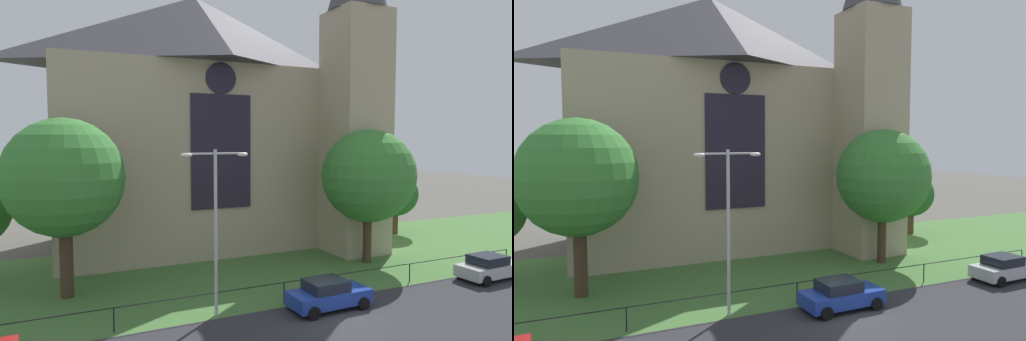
# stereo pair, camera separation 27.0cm
# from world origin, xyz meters

# --- Properties ---
(ground) EXTENTS (160.00, 160.00, 0.00)m
(ground) POSITION_xyz_m (0.00, 10.00, 0.00)
(ground) COLOR #56544C
(road_asphalt) EXTENTS (120.00, 8.00, 0.01)m
(road_asphalt) POSITION_xyz_m (0.00, -2.00, 0.00)
(road_asphalt) COLOR #2D2D33
(road_asphalt) RESTS_ON ground
(grass_verge) EXTENTS (120.00, 20.00, 0.01)m
(grass_verge) POSITION_xyz_m (0.00, 8.00, 0.00)
(grass_verge) COLOR #477538
(grass_verge) RESTS_ON ground
(church_building) EXTENTS (23.20, 16.20, 26.00)m
(church_building) POSITION_xyz_m (-0.72, 17.33, 10.27)
(church_building) COLOR tan
(church_building) RESTS_ON ground
(iron_railing) EXTENTS (34.26, 0.07, 1.13)m
(iron_railing) POSITION_xyz_m (-1.49, 2.50, 0.98)
(iron_railing) COLOR black
(iron_railing) RESTS_ON ground
(tree_right_near) EXTENTS (6.43, 6.43, 9.28)m
(tree_right_near) POSITION_xyz_m (7.52, 7.12, 6.04)
(tree_right_near) COLOR #423021
(tree_right_near) RESTS_ON ground
(tree_right_far) EXTENTS (4.02, 4.02, 5.67)m
(tree_right_far) POSITION_xyz_m (15.93, 13.80, 3.63)
(tree_right_far) COLOR #4C3823
(tree_right_far) RESTS_ON ground
(tree_left_near) EXTENTS (6.39, 6.39, 9.73)m
(tree_left_near) POSITION_xyz_m (-11.78, 8.21, 6.50)
(tree_left_near) COLOR #423021
(tree_left_near) RESTS_ON ground
(streetlamp_near) EXTENTS (3.37, 0.26, 8.09)m
(streetlamp_near) POSITION_xyz_m (-5.27, 2.40, 5.16)
(streetlamp_near) COLOR #B2B2B7
(streetlamp_near) RESTS_ON ground
(parked_car_blue) EXTENTS (4.24, 2.11, 1.51)m
(parked_car_blue) POSITION_xyz_m (0.18, 0.90, 0.74)
(parked_car_blue) COLOR #1E3899
(parked_car_blue) RESTS_ON ground
(parked_car_silver) EXTENTS (4.24, 2.11, 1.51)m
(parked_car_silver) POSITION_xyz_m (11.88, 0.89, 0.74)
(parked_car_silver) COLOR #B7B7BC
(parked_car_silver) RESTS_ON ground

